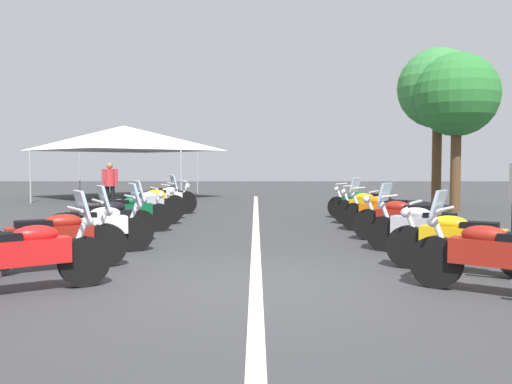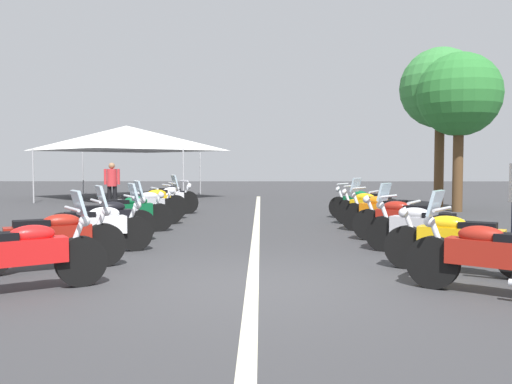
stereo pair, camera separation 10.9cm
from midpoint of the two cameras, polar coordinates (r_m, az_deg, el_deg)
ground_plane at (r=6.83m, az=0.07°, el=-9.95°), size 80.00×80.00×0.00m
lane_centre_stripe at (r=12.53m, az=0.28°, el=-3.99°), size 25.15×0.16×0.01m
motorcycle_left_row_0 at (r=6.92m, az=-23.39°, el=-6.10°), size 1.29×1.85×1.20m
motorcycle_left_row_1 at (r=8.19m, az=-20.56°, el=-4.62°), size 1.19×1.98×1.21m
motorcycle_left_row_2 at (r=9.53m, az=-16.33°, el=-3.58°), size 1.10×1.85×1.19m
motorcycle_left_row_3 at (r=10.79m, az=-15.53°, el=-2.79°), size 1.10×1.93×1.20m
motorcycle_left_row_4 at (r=12.22m, az=-13.11°, el=-2.11°), size 1.03×1.92×1.00m
motorcycle_left_row_5 at (r=13.56m, az=-11.75°, el=-1.55°), size 1.12×1.97×1.01m
motorcycle_left_row_6 at (r=14.94m, az=-10.81°, el=-1.09°), size 1.05×1.93×1.22m
motorcycle_left_row_7 at (r=16.31m, az=-9.29°, el=-0.77°), size 1.14×1.86×1.01m
motorcycle_left_row_8 at (r=17.68m, az=-9.12°, el=-0.51°), size 1.00×1.89×1.00m
motorcycle_right_row_0 at (r=6.81m, az=24.34°, el=-6.23°), size 1.36×1.79×1.21m
motorcycle_right_row_1 at (r=8.02m, az=21.07°, el=-4.90°), size 1.21×1.90×0.99m
motorcycle_right_row_2 at (r=9.40m, az=17.66°, el=-3.67°), size 1.44×1.78×1.20m
motorcycle_right_row_3 at (r=10.83m, az=15.73°, el=-2.81°), size 1.12×1.92×0.99m
motorcycle_right_row_4 at (r=12.17m, az=13.64°, el=-2.08°), size 1.40×1.77×1.21m
motorcycle_right_row_5 at (r=13.57m, az=12.30°, el=-1.62°), size 1.25×1.73×0.99m
motorcycle_right_row_6 at (r=14.96m, az=11.54°, el=-1.19°), size 1.42×1.80×0.98m
bystander_1 at (r=18.69m, az=-14.85°, el=1.01°), size 0.32×0.53×1.56m
roadside_tree_0 at (r=18.39m, az=20.89°, el=9.53°), size 2.63×2.63×5.03m
roadside_tree_1 at (r=19.55m, az=19.10°, el=10.27°), size 2.71×2.71×5.45m
event_tent at (r=24.45m, az=-13.44°, el=5.56°), size 6.49×6.49×3.20m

